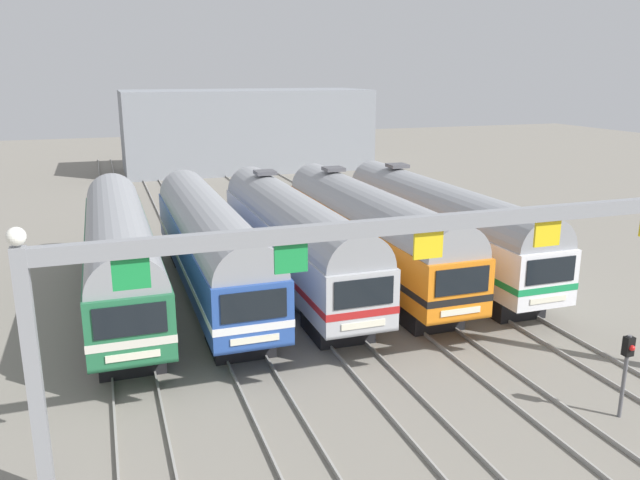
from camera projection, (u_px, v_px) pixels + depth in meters
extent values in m
plane|color=gray|center=(292.00, 286.00, 31.63)|extent=(160.00, 160.00, 0.00)
cube|color=gray|center=(102.00, 223.00, 44.38)|extent=(0.07, 70.00, 0.15)
cube|color=gray|center=(124.00, 222.00, 44.84)|extent=(0.07, 70.00, 0.15)
cube|color=gray|center=(161.00, 219.00, 45.65)|extent=(0.07, 70.00, 0.15)
cube|color=gray|center=(181.00, 218.00, 46.10)|extent=(0.07, 70.00, 0.15)
cube|color=gray|center=(217.00, 215.00, 46.91)|extent=(0.07, 70.00, 0.15)
cube|color=gray|center=(236.00, 214.00, 47.36)|extent=(0.07, 70.00, 0.15)
cube|color=gray|center=(270.00, 211.00, 48.18)|extent=(0.07, 70.00, 0.15)
cube|color=gray|center=(288.00, 210.00, 48.63)|extent=(0.07, 70.00, 0.15)
cube|color=gray|center=(320.00, 208.00, 49.44)|extent=(0.07, 70.00, 0.15)
cube|color=gray|center=(337.00, 206.00, 49.89)|extent=(0.07, 70.00, 0.15)
cube|color=#236B42|center=(120.00, 258.00, 28.53)|extent=(2.85, 18.00, 2.35)
cube|color=silver|center=(121.00, 266.00, 28.62)|extent=(2.88, 18.02, 0.28)
cylinder|color=gray|center=(118.00, 233.00, 28.22)|extent=(2.74, 17.64, 2.74)
cube|color=black|center=(130.00, 321.00, 20.16)|extent=(2.28, 0.06, 1.03)
cube|color=silver|center=(133.00, 356.00, 20.48)|extent=(1.71, 0.05, 0.24)
cube|color=black|center=(131.00, 349.00, 23.21)|extent=(2.28, 2.60, 1.05)
cube|color=black|center=(118.00, 257.00, 34.72)|extent=(2.28, 2.60, 1.05)
cube|color=#284C9E|center=(210.00, 250.00, 29.79)|extent=(2.85, 18.00, 2.35)
cube|color=white|center=(210.00, 258.00, 29.88)|extent=(2.88, 18.02, 0.28)
cylinder|color=gray|center=(209.00, 226.00, 29.49)|extent=(2.74, 17.64, 2.74)
cube|color=black|center=(254.00, 306.00, 21.43)|extent=(2.28, 0.06, 1.03)
cube|color=silver|center=(255.00, 340.00, 21.74)|extent=(1.71, 0.05, 0.24)
cube|color=black|center=(239.00, 335.00, 24.47)|extent=(2.28, 2.60, 1.05)
cube|color=black|center=(192.00, 251.00, 35.98)|extent=(2.28, 2.60, 1.05)
cube|color=#B2B5BA|center=(292.00, 243.00, 31.05)|extent=(2.85, 18.00, 2.35)
cube|color=#B21E1E|center=(292.00, 250.00, 31.14)|extent=(2.88, 18.02, 0.28)
cylinder|color=gray|center=(292.00, 220.00, 30.75)|extent=(2.74, 17.64, 2.74)
cube|color=black|center=(364.00, 293.00, 22.69)|extent=(2.28, 0.06, 1.03)
cube|color=silver|center=(363.00, 325.00, 23.01)|extent=(1.71, 0.05, 0.24)
cube|color=black|center=(337.00, 322.00, 25.73)|extent=(2.28, 2.60, 1.05)
cube|color=black|center=(261.00, 244.00, 37.25)|extent=(2.28, 2.60, 1.05)
cube|color=#4C4C51|center=(265.00, 172.00, 34.96)|extent=(1.10, 1.10, 0.20)
cube|color=orange|center=(368.00, 236.00, 32.32)|extent=(2.85, 18.00, 2.35)
cube|color=black|center=(367.00, 243.00, 32.41)|extent=(2.88, 18.02, 0.28)
cylinder|color=gray|center=(368.00, 214.00, 32.02)|extent=(2.74, 17.64, 2.74)
cube|color=black|center=(462.00, 281.00, 23.96)|extent=(2.28, 0.06, 1.03)
cube|color=silver|center=(461.00, 312.00, 24.27)|extent=(1.71, 0.05, 0.24)
cube|color=black|center=(425.00, 310.00, 27.00)|extent=(2.28, 2.60, 1.05)
cube|color=black|center=(326.00, 239.00, 38.51)|extent=(2.28, 2.60, 1.05)
cube|color=#4C4C51|center=(334.00, 169.00, 36.22)|extent=(1.10, 1.10, 0.20)
cube|color=white|center=(438.00, 230.00, 33.58)|extent=(2.85, 18.00, 2.35)
cube|color=#198C4C|center=(437.00, 237.00, 33.67)|extent=(2.88, 18.02, 0.28)
cylinder|color=gray|center=(439.00, 208.00, 33.28)|extent=(2.74, 17.64, 2.74)
cube|color=black|center=(551.00, 271.00, 25.22)|extent=(2.28, 0.06, 1.03)
cube|color=silver|center=(548.00, 300.00, 25.54)|extent=(1.71, 0.05, 0.24)
cube|color=black|center=(506.00, 300.00, 28.26)|extent=(2.28, 2.60, 1.05)
cube|color=black|center=(386.00, 233.00, 39.77)|extent=(2.28, 2.60, 1.05)
cube|color=#4C4C51|center=(397.00, 166.00, 37.49)|extent=(1.10, 1.10, 0.20)
cube|color=gray|center=(34.00, 379.00, 15.17)|extent=(0.36, 0.36, 6.50)
cube|color=gray|center=(429.00, 223.00, 17.69)|extent=(20.84, 0.32, 0.44)
cube|color=#198C3F|center=(131.00, 273.00, 15.32)|extent=(0.90, 0.08, 0.80)
cube|color=#198C3F|center=(291.00, 258.00, 16.58)|extent=(0.90, 0.08, 0.80)
cube|color=yellow|center=(428.00, 245.00, 17.85)|extent=(0.90, 0.08, 0.80)
cube|color=yellow|center=(547.00, 233.00, 19.11)|extent=(0.90, 0.08, 0.80)
sphere|color=white|center=(16.00, 237.00, 14.27)|extent=(0.44, 0.44, 0.44)
cylinder|color=#59595E|center=(624.00, 377.00, 19.35)|extent=(0.12, 0.12, 2.71)
cube|color=black|center=(628.00, 346.00, 19.09)|extent=(0.28, 0.24, 0.60)
sphere|color=red|center=(632.00, 348.00, 18.97)|extent=(0.18, 0.18, 0.18)
cube|color=gray|center=(247.00, 130.00, 68.56)|extent=(25.77, 10.00, 8.41)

